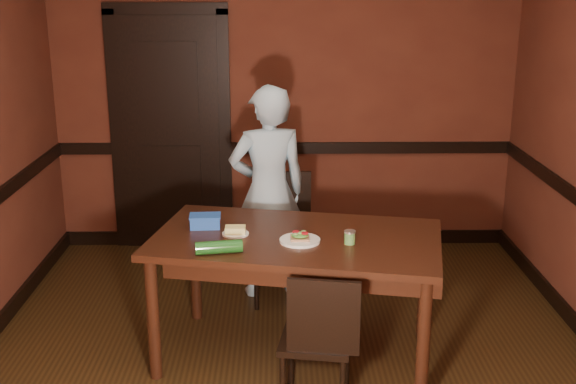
{
  "coord_description": "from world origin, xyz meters",
  "views": [
    {
      "loc": [
        -0.06,
        -3.99,
        2.33
      ],
      "look_at": [
        0.0,
        0.35,
        1.05
      ],
      "focal_mm": 45.0,
      "sensor_mm": 36.0,
      "label": 1
    }
  ],
  "objects_px": {
    "chair_far": "(281,240)",
    "food_tub": "(205,221)",
    "cheese_saucer": "(235,231)",
    "person": "(268,192)",
    "chair_near": "(316,337)",
    "sandwich_plate": "(300,239)",
    "dining_table": "(296,297)",
    "sauce_jar": "(350,237)"
  },
  "relations": [
    {
      "from": "chair_far",
      "to": "food_tub",
      "type": "xyz_separation_m",
      "value": [
        -0.48,
        -0.71,
        0.39
      ]
    },
    {
      "from": "chair_far",
      "to": "cheese_saucer",
      "type": "relative_size",
      "value": 5.65
    },
    {
      "from": "chair_far",
      "to": "food_tub",
      "type": "relative_size",
      "value": 4.63
    },
    {
      "from": "person",
      "to": "food_tub",
      "type": "relative_size",
      "value": 7.94
    },
    {
      "from": "chair_near",
      "to": "food_tub",
      "type": "distance_m",
      "value": 1.08
    },
    {
      "from": "chair_near",
      "to": "sandwich_plate",
      "type": "height_order",
      "value": "sandwich_plate"
    },
    {
      "from": "chair_near",
      "to": "cheese_saucer",
      "type": "xyz_separation_m",
      "value": [
        -0.47,
        0.58,
        0.42
      ]
    },
    {
      "from": "chair_far",
      "to": "person",
      "type": "distance_m",
      "value": 0.37
    },
    {
      "from": "dining_table",
      "to": "cheese_saucer",
      "type": "height_order",
      "value": "cheese_saucer"
    },
    {
      "from": "sauce_jar",
      "to": "chair_far",
      "type": "bearing_deg",
      "value": 111.61
    },
    {
      "from": "chair_near",
      "to": "cheese_saucer",
      "type": "bearing_deg",
      "value": -41.51
    },
    {
      "from": "chair_near",
      "to": "dining_table",
      "type": "bearing_deg",
      "value": -70.72
    },
    {
      "from": "cheese_saucer",
      "to": "food_tub",
      "type": "bearing_deg",
      "value": 145.4
    },
    {
      "from": "dining_table",
      "to": "cheese_saucer",
      "type": "bearing_deg",
      "value": -173.92
    },
    {
      "from": "cheese_saucer",
      "to": "food_tub",
      "type": "relative_size",
      "value": 0.82
    },
    {
      "from": "chair_far",
      "to": "sandwich_plate",
      "type": "xyz_separation_m",
      "value": [
        0.11,
        -0.98,
        0.37
      ]
    },
    {
      "from": "sandwich_plate",
      "to": "cheese_saucer",
      "type": "relative_size",
      "value": 1.47
    },
    {
      "from": "person",
      "to": "sandwich_plate",
      "type": "bearing_deg",
      "value": 87.72
    },
    {
      "from": "dining_table",
      "to": "chair_far",
      "type": "distance_m",
      "value": 0.89
    },
    {
      "from": "dining_table",
      "to": "chair_far",
      "type": "bearing_deg",
      "value": 107.31
    },
    {
      "from": "person",
      "to": "sandwich_plate",
      "type": "distance_m",
      "value": 1.11
    },
    {
      "from": "chair_near",
      "to": "person",
      "type": "xyz_separation_m",
      "value": [
        -0.28,
        1.54,
        0.39
      ]
    },
    {
      "from": "cheese_saucer",
      "to": "food_tub",
      "type": "distance_m",
      "value": 0.24
    },
    {
      "from": "sandwich_plate",
      "to": "sauce_jar",
      "type": "bearing_deg",
      "value": -7.49
    },
    {
      "from": "sauce_jar",
      "to": "food_tub",
      "type": "relative_size",
      "value": 0.4
    },
    {
      "from": "sauce_jar",
      "to": "person",
      "type": "bearing_deg",
      "value": 113.78
    },
    {
      "from": "sauce_jar",
      "to": "dining_table",
      "type": "bearing_deg",
      "value": 156.51
    },
    {
      "from": "person",
      "to": "chair_near",
      "type": "bearing_deg",
      "value": 87.57
    },
    {
      "from": "person",
      "to": "chair_far",
      "type": "bearing_deg",
      "value": 117.47
    },
    {
      "from": "food_tub",
      "to": "person",
      "type": "bearing_deg",
      "value": 61.48
    },
    {
      "from": "sandwich_plate",
      "to": "cheese_saucer",
      "type": "distance_m",
      "value": 0.42
    },
    {
      "from": "sandwich_plate",
      "to": "chair_near",
      "type": "bearing_deg",
      "value": -79.95
    },
    {
      "from": "chair_far",
      "to": "cheese_saucer",
      "type": "height_order",
      "value": "chair_far"
    },
    {
      "from": "dining_table",
      "to": "sauce_jar",
      "type": "bearing_deg",
      "value": -12.03
    },
    {
      "from": "person",
      "to": "cheese_saucer",
      "type": "relative_size",
      "value": 9.69
    },
    {
      "from": "dining_table",
      "to": "sauce_jar",
      "type": "distance_m",
      "value": 0.57
    },
    {
      "from": "cheese_saucer",
      "to": "chair_far",
      "type": "bearing_deg",
      "value": 71.41
    },
    {
      "from": "chair_near",
      "to": "food_tub",
      "type": "xyz_separation_m",
      "value": [
        -0.67,
        0.71,
        0.44
      ]
    },
    {
      "from": "chair_near",
      "to": "food_tub",
      "type": "relative_size",
      "value": 4.1
    },
    {
      "from": "food_tub",
      "to": "sauce_jar",
      "type": "bearing_deg",
      "value": -22.38
    },
    {
      "from": "food_tub",
      "to": "chair_near",
      "type": "bearing_deg",
      "value": -49.95
    },
    {
      "from": "dining_table",
      "to": "sauce_jar",
      "type": "height_order",
      "value": "sauce_jar"
    }
  ]
}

